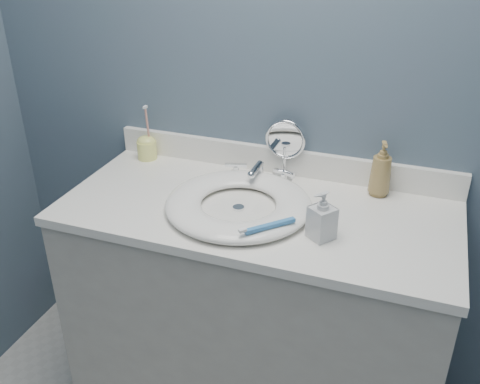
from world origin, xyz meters
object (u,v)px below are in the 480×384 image
at_px(soap_bottle_amber, 381,169).
at_px(makeup_mirror, 285,146).
at_px(soap_bottle_clear, 322,215).
at_px(toothbrush_holder, 147,147).

bearing_deg(soap_bottle_amber, makeup_mirror, 160.23).
relative_size(makeup_mirror, soap_bottle_amber, 1.13).
relative_size(soap_bottle_amber, soap_bottle_clear, 1.27).
bearing_deg(soap_bottle_clear, makeup_mirror, 158.08).
bearing_deg(makeup_mirror, soap_bottle_amber, -4.53).
xyz_separation_m(makeup_mirror, soap_bottle_clear, (0.20, -0.34, -0.04)).
height_order(soap_bottle_amber, toothbrush_holder, toothbrush_holder).
height_order(makeup_mirror, soap_bottle_amber, makeup_mirror).
distance_m(makeup_mirror, soap_bottle_clear, 0.40).
xyz_separation_m(makeup_mirror, soap_bottle_amber, (0.32, -0.03, -0.02)).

